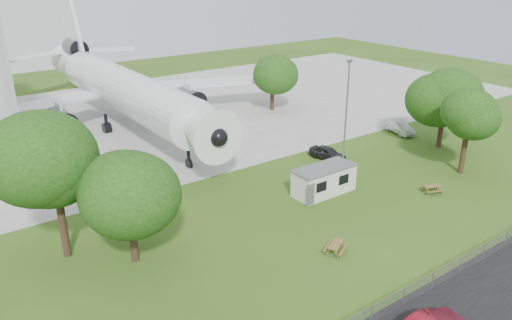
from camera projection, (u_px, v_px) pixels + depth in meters
ground at (323, 234)px, 39.86m from camera, size 160.00×160.00×0.00m
concrete_apron at (133, 120)px, 68.48m from camera, size 120.00×46.00×0.03m
airliner at (122, 87)px, 63.83m from camera, size 46.36×47.73×17.69m
site_cabin at (324, 180)px, 46.49m from camera, size 6.75×2.72×2.62m
picnic_west at (335, 252)px, 37.37m from camera, size 2.29×2.16×0.76m
picnic_east at (432, 193)px, 46.97m from camera, size 2.21×2.03×0.76m
fence at (422, 294)px, 32.70m from camera, size 58.00×0.04×1.30m
lamp_mast at (345, 125)px, 46.76m from camera, size 0.16×0.16×12.00m
tree_west_big at (53, 163)px, 34.28m from camera, size 8.47×8.47×11.61m
tree_west_small at (128, 191)px, 34.37m from camera, size 7.14×7.14×9.12m
tree_east_front at (470, 113)px, 49.08m from camera, size 6.20×6.20×9.52m
tree_east_back at (445, 100)px, 56.50m from camera, size 8.44×8.44×9.87m
tree_far_apron at (272, 73)px, 71.03m from camera, size 6.79×6.79×8.91m
car_ne_hatch at (328, 153)px, 54.66m from camera, size 2.50×4.50×1.45m
car_ne_sedan at (399, 127)px, 63.00m from camera, size 2.72×4.96×1.55m
car_apron_van at (136, 186)px, 46.76m from camera, size 4.73×2.18×1.34m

